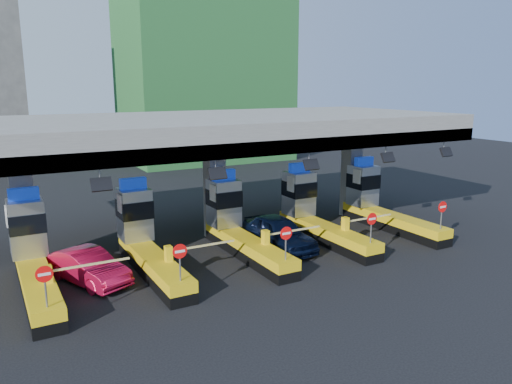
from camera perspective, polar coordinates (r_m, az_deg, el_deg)
ground at (r=26.77m, az=-1.96°, el=-6.81°), size 120.00×120.00×0.00m
toll_canopy at (r=28.01m, az=-4.76°, el=6.87°), size 28.00×12.09×7.00m
toll_lane_far_left at (r=24.01m, az=-24.21°, el=-6.68°), size 4.43×8.00×4.16m
toll_lane_left at (r=24.83m, az=-12.64°, el=-5.26°), size 4.43×8.00×4.16m
toll_lane_center at (r=26.59m, az=-2.25°, el=-3.79°), size 4.43×8.00×4.16m
toll_lane_right at (r=29.10m, az=6.57°, el=-2.45°), size 4.43×8.00×4.16m
toll_lane_far_right at (r=32.20m, az=13.82°, el=-1.29°), size 4.43×8.00×4.16m
bg_building_scaffold at (r=59.62m, az=-6.05°, el=17.25°), size 18.00×12.00×28.00m
van at (r=26.99m, az=2.62°, el=-4.67°), size 2.28×5.30×1.78m
red_car at (r=23.74m, az=-18.64°, el=-8.09°), size 3.20×4.80×1.50m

